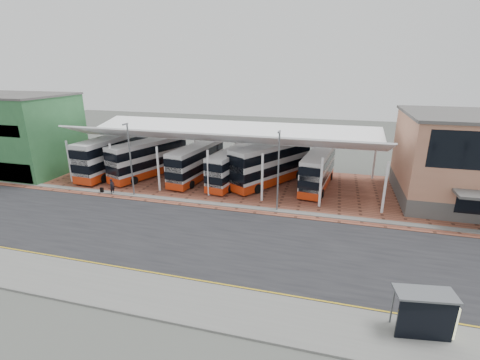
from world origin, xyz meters
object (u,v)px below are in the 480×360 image
at_px(bus_0, 114,155).
at_px(pedestrian, 112,187).
at_px(bus_3, 233,167).
at_px(bus_2, 196,163).
at_px(bus_shelter, 430,311).
at_px(bus_1, 149,158).
at_px(bus_5, 318,170).
at_px(bus_4, 271,164).

distance_m(bus_0, pedestrian, 8.50).
relative_size(bus_3, pedestrian, 5.86).
relative_size(bus_2, bus_3, 1.03).
bearing_deg(bus_shelter, pedestrian, 145.13).
bearing_deg(bus_shelter, bus_1, 134.19).
height_order(bus_2, pedestrian, bus_2).
relative_size(bus_2, bus_5, 1.02).
height_order(bus_0, bus_4, bus_0).
distance_m(bus_1, bus_2, 6.49).
distance_m(bus_2, bus_3, 4.89).
relative_size(bus_5, bus_shelter, 3.22).
bearing_deg(bus_4, bus_0, -145.91).
xyz_separation_m(bus_1, pedestrian, (-0.56, -7.27, -1.41)).
relative_size(bus_0, bus_3, 1.18).
distance_m(bus_2, bus_4, 9.34).
bearing_deg(bus_3, bus_2, -173.68).
height_order(bus_1, bus_shelter, bus_1).
height_order(bus_2, bus_4, bus_4).
distance_m(bus_4, bus_5, 5.54).
height_order(bus_0, bus_2, bus_0).
bearing_deg(bus_shelter, bus_0, 138.84).
bearing_deg(pedestrian, bus_5, -60.44).
xyz_separation_m(bus_1, bus_5, (21.30, 1.16, -0.19)).
xyz_separation_m(bus_2, bus_3, (4.89, -0.29, -0.08)).
bearing_deg(bus_0, bus_1, 6.79).
xyz_separation_m(bus_0, bus_3, (16.39, 0.16, -0.40)).
relative_size(bus_2, bus_shelter, 3.27).
relative_size(bus_0, pedestrian, 6.93).
bearing_deg(bus_3, bus_5, 16.64).
height_order(bus_3, bus_4, bus_4).
distance_m(bus_3, pedestrian, 13.99).
xyz_separation_m(bus_2, bus_4, (9.29, 0.91, 0.30)).
bearing_deg(bus_0, pedestrian, -53.36).
relative_size(bus_4, bus_5, 1.11).
bearing_deg(bus_3, bus_4, 24.83).
bearing_deg(bus_shelter, bus_5, 98.75).
bearing_deg(bus_3, bus_0, -169.77).
bearing_deg(pedestrian, bus_4, -54.28).
distance_m(bus_3, bus_shelter, 27.46).
bearing_deg(bus_3, bus_1, -170.61).
bearing_deg(bus_5, bus_4, -172.86).
bearing_deg(bus_4, bus_5, 30.57).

